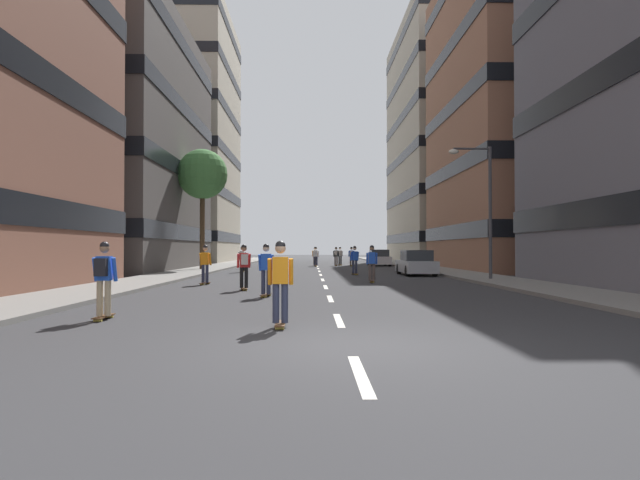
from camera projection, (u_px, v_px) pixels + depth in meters
The scene contains 25 objects.
ground_plane at pixel (319, 270), 39.46m from camera, with size 185.12×185.12×0.00m, color #333335.
sidewalk_left at pixel (216, 267), 43.15m from camera, with size 3.09×84.85×0.14m, color gray.
sidewalk_right at pixel (419, 267), 43.47m from camera, with size 3.09×84.85×0.14m, color gray.
lane_markings at pixel (318, 269), 41.60m from camera, with size 0.16×72.20×0.01m.
building_left_mid at pixel (67, 146), 38.85m from camera, with size 17.91×19.82×18.57m.
building_left_far at pixel (155, 139), 60.87m from camera, with size 17.91×17.29×29.00m.
building_right_mid at pixel (566, 114), 39.61m from camera, with size 17.91×16.67×23.71m.
building_right_far at pixel (474, 143), 61.58m from camera, with size 17.91×21.48×28.26m.
parked_car_near at pixel (416, 264), 31.28m from camera, with size 1.82×4.40×1.52m.
parked_car_mid at pixel (379, 258), 48.21m from camera, with size 1.82×4.40×1.52m.
street_tree_near at pixel (202, 175), 37.70m from camera, with size 3.63×3.63×8.74m.
streetlamp_right at pixel (483, 197), 25.39m from camera, with size 2.13×0.30×6.50m.
skater_0 at pixel (104, 275), 11.69m from camera, with size 0.53×0.90×1.78m.
skater_1 at pixel (351, 255), 47.19m from camera, with size 0.54×0.91×1.78m.
skater_2 at pixel (205, 263), 23.08m from camera, with size 0.56×0.92×1.78m.
skater_3 at pixel (266, 267), 17.26m from camera, with size 0.56×0.92×1.78m.
skater_4 at pixel (280, 279), 10.59m from camera, with size 0.53×0.90×1.78m.
skater_5 at pixel (316, 256), 46.42m from camera, with size 0.54×0.91×1.78m.
skater_6 at pixel (372, 262), 24.52m from camera, with size 0.55×0.91×1.78m.
skater_7 at pixel (340, 255), 49.47m from camera, with size 0.56×0.92×1.78m.
skater_8 at pixel (355, 259), 31.73m from camera, with size 0.57×0.92×1.78m.
skater_9 at pixel (336, 255), 47.89m from camera, with size 0.56×0.92×1.78m.
skater_10 at pixel (244, 264), 19.98m from camera, with size 0.57×0.92×1.78m.
skater_11 at pixel (315, 255), 48.47m from camera, with size 0.55×0.91×1.78m.
skater_12 at pixel (242, 257), 35.11m from camera, with size 0.53×0.90×1.78m.
Camera 1 is at (-0.64, -8.63, 1.62)m, focal length 28.99 mm.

